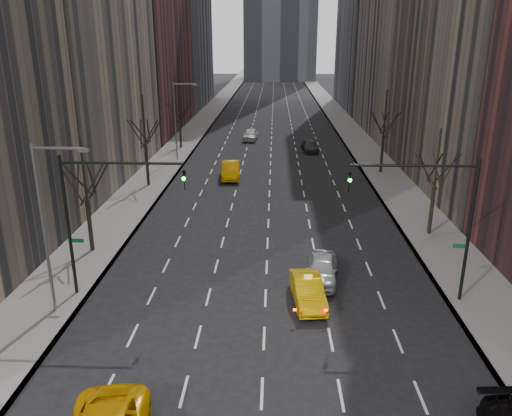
# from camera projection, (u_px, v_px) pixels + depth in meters

# --- Properties ---
(sidewalk_left) EXTENTS (4.50, 320.00, 0.15)m
(sidewalk_left) POSITION_uv_depth(u_px,v_px,m) (199.00, 125.00, 83.44)
(sidewalk_left) COLOR slate
(sidewalk_left) RESTS_ON ground
(sidewalk_right) EXTENTS (4.50, 320.00, 0.15)m
(sidewalk_right) POSITION_uv_depth(u_px,v_px,m) (346.00, 126.00, 82.59)
(sidewalk_right) COLOR slate
(sidewalk_right) RESTS_ON ground
(tree_lw_b) EXTENTS (3.36, 3.50, 7.82)m
(tree_lw_b) POSITION_uv_depth(u_px,v_px,m) (87.00, 200.00, 33.07)
(tree_lw_b) COLOR black
(tree_lw_b) RESTS_ON ground
(tree_lw_c) EXTENTS (3.36, 3.50, 8.74)m
(tree_lw_c) POSITION_uv_depth(u_px,v_px,m) (146.00, 146.00, 48.10)
(tree_lw_c) COLOR black
(tree_lw_c) RESTS_ON ground
(tree_lw_d) EXTENTS (3.36, 3.50, 7.36)m
(tree_lw_d) POSITION_uv_depth(u_px,v_px,m) (180.00, 122.00, 65.28)
(tree_lw_d) COLOR black
(tree_lw_d) RESTS_ON ground
(tree_rw_b) EXTENTS (3.36, 3.50, 7.82)m
(tree_rw_b) POSITION_uv_depth(u_px,v_px,m) (434.00, 187.00, 36.02)
(tree_rw_b) COLOR black
(tree_rw_b) RESTS_ON ground
(tree_rw_c) EXTENTS (3.36, 3.50, 8.74)m
(tree_rw_c) POSITION_uv_depth(u_px,v_px,m) (383.00, 136.00, 52.95)
(tree_rw_c) COLOR black
(tree_rw_c) RESTS_ON ground
(traffic_mast_left) EXTENTS (6.69, 0.39, 8.00)m
(traffic_mast_left) POSITION_uv_depth(u_px,v_px,m) (97.00, 204.00, 26.72)
(traffic_mast_left) COLOR black
(traffic_mast_left) RESTS_ON ground
(traffic_mast_right) EXTENTS (6.69, 0.39, 8.00)m
(traffic_mast_right) POSITION_uv_depth(u_px,v_px,m) (440.00, 208.00, 26.09)
(traffic_mast_right) COLOR black
(traffic_mast_right) RESTS_ON ground
(streetlight_near) EXTENTS (2.83, 0.22, 9.00)m
(streetlight_near) POSITION_uv_depth(u_px,v_px,m) (48.00, 214.00, 24.85)
(streetlight_near) COLOR slate
(streetlight_near) RESTS_ON ground
(streetlight_far) EXTENTS (2.83, 0.22, 9.00)m
(streetlight_far) POSITION_uv_depth(u_px,v_px,m) (178.00, 113.00, 57.96)
(streetlight_far) COLOR slate
(streetlight_far) RESTS_ON ground
(taxi_sedan) EXTENTS (1.98, 4.54, 1.45)m
(taxi_sedan) POSITION_uv_depth(u_px,v_px,m) (308.00, 291.00, 27.48)
(taxi_sedan) COLOR #EDB405
(taxi_sedan) RESTS_ON ground
(silver_sedan_ahead) EXTENTS (2.38, 4.67, 1.52)m
(silver_sedan_ahead) POSITION_uv_depth(u_px,v_px,m) (322.00, 269.00, 29.99)
(silver_sedan_ahead) COLOR #A8ACB1
(silver_sedan_ahead) RESTS_ON ground
(far_taxi) EXTENTS (2.18, 5.33, 1.72)m
(far_taxi) POSITION_uv_depth(u_px,v_px,m) (231.00, 170.00, 52.01)
(far_taxi) COLOR #F2A505
(far_taxi) RESTS_ON ground
(far_suv_grey) EXTENTS (2.36, 4.94, 1.39)m
(far_suv_grey) POSITION_uv_depth(u_px,v_px,m) (310.00, 146.00, 64.43)
(far_suv_grey) COLOR #2D2D32
(far_suv_grey) RESTS_ON ground
(far_car_white) EXTENTS (2.26, 4.89, 1.62)m
(far_car_white) POSITION_uv_depth(u_px,v_px,m) (250.00, 135.00, 71.40)
(far_car_white) COLOR silver
(far_car_white) RESTS_ON ground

